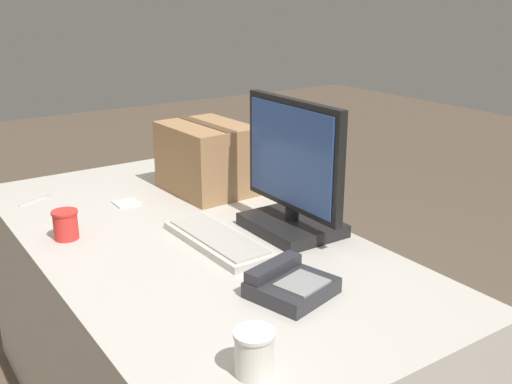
% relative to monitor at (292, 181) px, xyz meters
% --- Properties ---
extents(office_desk, '(1.80, 0.90, 0.75)m').
position_rel_monitor_xyz_m(office_desk, '(-0.16, -0.30, -0.55)').
color(office_desk, beige).
rests_on(office_desk, ground_plane).
extents(monitor, '(0.44, 0.24, 0.43)m').
position_rel_monitor_xyz_m(monitor, '(0.00, 0.00, 0.00)').
color(monitor, black).
rests_on(monitor, office_desk).
extents(keyboard, '(0.42, 0.16, 0.03)m').
position_rel_monitor_xyz_m(keyboard, '(-0.04, -0.25, -0.16)').
color(keyboard, beige).
rests_on(keyboard, office_desk).
extents(desk_phone, '(0.22, 0.23, 0.07)m').
position_rel_monitor_xyz_m(desk_phone, '(0.34, -0.26, -0.14)').
color(desk_phone, '#2D2D33').
rests_on(desk_phone, office_desk).
extents(paper_cup_left, '(0.08, 0.08, 0.09)m').
position_rel_monitor_xyz_m(paper_cup_left, '(-0.34, -0.62, -0.12)').
color(paper_cup_left, red).
rests_on(paper_cup_left, office_desk).
extents(paper_cup_right, '(0.09, 0.09, 0.10)m').
position_rel_monitor_xyz_m(paper_cup_right, '(0.56, -0.53, -0.12)').
color(paper_cup_right, white).
rests_on(paper_cup_right, office_desk).
extents(spoon, '(0.08, 0.15, 0.00)m').
position_rel_monitor_xyz_m(spoon, '(-0.78, -0.58, -0.17)').
color(spoon, silver).
rests_on(spoon, office_desk).
extents(cardboard_box, '(0.36, 0.28, 0.26)m').
position_rel_monitor_xyz_m(cardboard_box, '(-0.51, -0.02, -0.04)').
color(cardboard_box, '#9E754C').
rests_on(cardboard_box, office_desk).
extents(sticky_note_pad, '(0.08, 0.08, 0.01)m').
position_rel_monitor_xyz_m(sticky_note_pad, '(-0.54, -0.34, -0.17)').
color(sticky_note_pad, silver).
rests_on(sticky_note_pad, office_desk).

